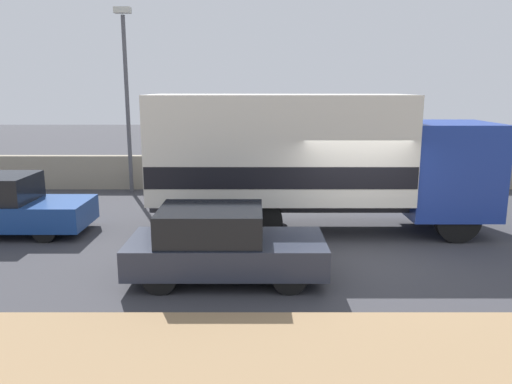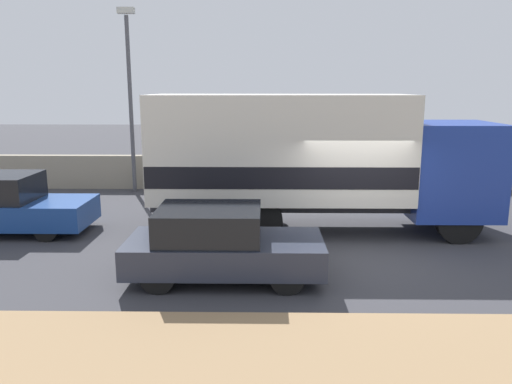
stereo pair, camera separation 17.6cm
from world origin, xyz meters
name	(u,v)px [view 1 (the left image)]	position (x,y,z in m)	size (l,w,h in m)	color
ground_plane	(361,256)	(0.00, 0.00, 0.00)	(80.00, 80.00, 0.00)	#38383D
stone_wall_backdrop	(319,172)	(0.00, 7.58, 0.62)	(60.00, 0.35, 1.23)	gray
street_lamp	(126,87)	(-6.84, 6.98, 3.70)	(0.56, 0.28, 6.33)	#4C4C51
box_truck	(310,158)	(-0.98, 1.98, 1.94)	(8.60, 2.40, 3.52)	navy
car_hatchback	(222,244)	(-3.03, -1.36, 0.70)	(3.80, 1.72, 1.43)	#282D3D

